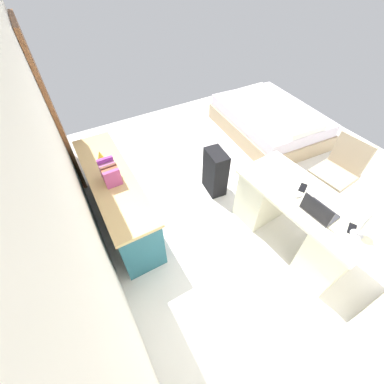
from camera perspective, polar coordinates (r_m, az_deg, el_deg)
name	(u,v)px	position (r m, az deg, el deg)	size (l,w,h in m)	color
ground_plane	(243,184)	(3.85, 11.54, 1.78)	(5.30, 5.30, 0.00)	silver
wall_back	(55,152)	(2.31, -28.66, 7.91)	(4.18, 0.10, 2.84)	white
door_wooden	(53,111)	(3.85, -28.96, 15.73)	(0.88, 0.05, 2.04)	brown
desk	(296,218)	(3.08, 22.51, -5.58)	(1.48, 0.75, 0.75)	beige
office_chair	(334,176)	(3.78, 29.64, 3.25)	(0.52, 0.52, 0.94)	black
credenza	(118,199)	(3.20, -16.51, -1.44)	(1.80, 0.48, 0.74)	#235B6B
bed	(269,121)	(4.91, 17.05, 15.11)	(2.00, 1.54, 0.58)	tan
suitcase_black	(215,172)	(3.49, 5.29, 4.53)	(0.36, 0.22, 0.66)	black
laptop	(318,211)	(2.68, 26.77, -3.84)	(0.32, 0.24, 0.21)	#333338
computer_mouse	(298,195)	(2.80, 23.01, -0.60)	(0.06, 0.10, 0.03)	white
cell_phone_near_laptop	(352,229)	(2.75, 32.57, -7.07)	(0.07, 0.14, 0.01)	black
cell_phone_by_mouse	(303,188)	(2.91, 23.87, 0.92)	(0.07, 0.14, 0.01)	black
desk_lamp	(366,214)	(2.56, 34.83, -4.12)	(0.16, 0.11, 0.34)	silver
book_row	(110,173)	(2.83, -18.12, 4.13)	(0.24, 0.17, 0.24)	#A2417A
figurine_small	(100,155)	(3.21, -20.15, 7.91)	(0.08, 0.08, 0.11)	gold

